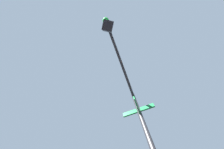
# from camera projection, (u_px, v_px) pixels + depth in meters

# --- Properties ---
(traffic_signal_near) EXTENTS (2.09, 2.89, 6.38)m
(traffic_signal_near) POSITION_uv_depth(u_px,v_px,m) (128.00, 82.00, 3.60)
(traffic_signal_near) COLOR black
(traffic_signal_near) RESTS_ON ground_plane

